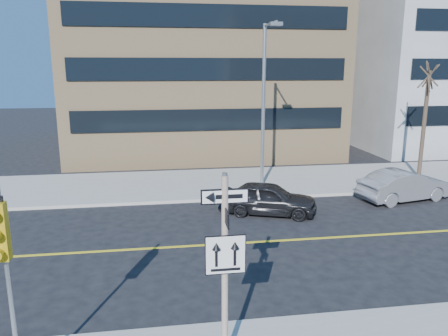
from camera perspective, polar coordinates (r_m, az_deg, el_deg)
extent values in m
plane|color=black|center=(12.05, -1.78, -17.54)|extent=(120.00, 120.00, 0.00)
cylinder|color=silver|center=(8.84, 0.11, -13.71)|extent=(0.13, 0.13, 4.00)
cylinder|color=gray|center=(8.13, 0.12, -0.83)|extent=(0.10, 0.10, 0.06)
cube|color=black|center=(8.24, 0.11, -3.73)|extent=(0.92, 0.03, 0.30)
cube|color=black|center=(8.35, 0.11, -6.03)|extent=(0.03, 0.92, 0.30)
cube|color=white|center=(8.57, 0.20, -11.28)|extent=(0.80, 0.03, 0.80)
cylinder|color=gray|center=(9.20, -26.20, -14.03)|extent=(0.09, 0.09, 4.00)
imported|color=black|center=(18.65, 5.82, -3.96)|extent=(2.91, 4.36, 1.38)
imported|color=slate|center=(22.08, 22.52, -2.11)|extent=(2.42, 4.64, 1.45)
cylinder|color=gray|center=(22.01, 5.16, 7.86)|extent=(0.18, 0.18, 8.00)
cylinder|color=gray|center=(21.04, 6.06, 18.24)|extent=(0.10, 2.20, 0.10)
cube|color=gray|center=(20.07, 6.80, 18.19)|extent=(0.55, 0.30, 0.16)
cylinder|color=#3C2F23|center=(26.03, 24.65, 5.09)|extent=(0.22, 0.22, 5.80)
cube|color=tan|center=(35.56, -3.56, 17.68)|extent=(18.00, 18.00, 18.00)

